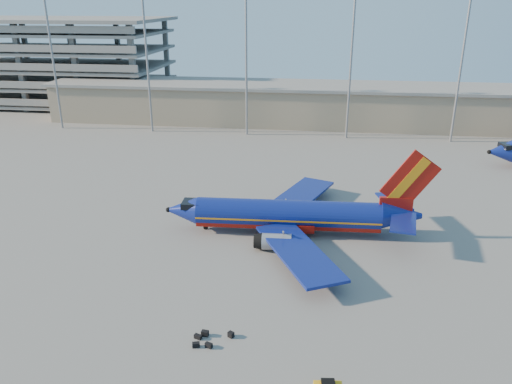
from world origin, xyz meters
TOP-DOWN VIEW (x-y plane):
  - ground at (0.00, 0.00)m, footprint 220.00×220.00m
  - terminal_building at (10.00, 58.00)m, footprint 122.00×16.00m
  - parking_garage at (-62.00, 74.05)m, footprint 62.00×32.00m
  - light_mast_row at (5.00, 46.00)m, footprint 101.60×1.60m
  - aircraft_main at (7.49, 1.27)m, footprint 31.15×29.93m
  - luggage_pile at (1.93, -19.69)m, footprint 3.26×2.14m

SIDE VIEW (x-z plane):
  - ground at x=0.00m, z-range 0.00..0.00m
  - luggage_pile at x=1.93m, z-range -0.02..0.44m
  - aircraft_main at x=7.49m, z-range -3.02..7.52m
  - terminal_building at x=10.00m, z-range 0.07..8.57m
  - parking_garage at x=-62.00m, z-range 1.03..22.43m
  - light_mast_row at x=5.00m, z-range 3.23..31.88m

